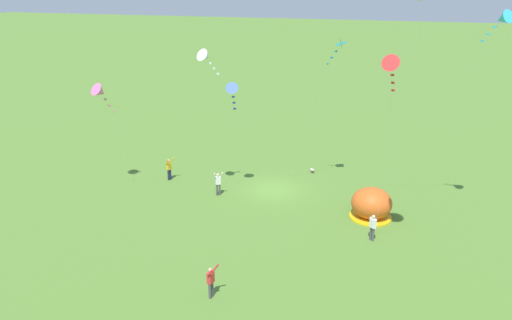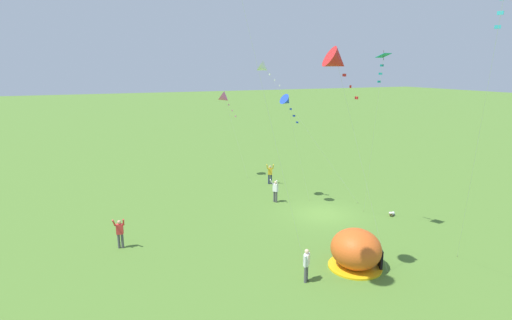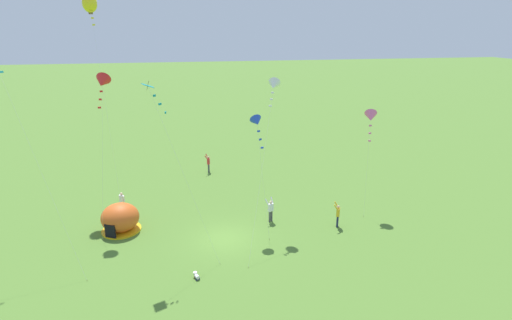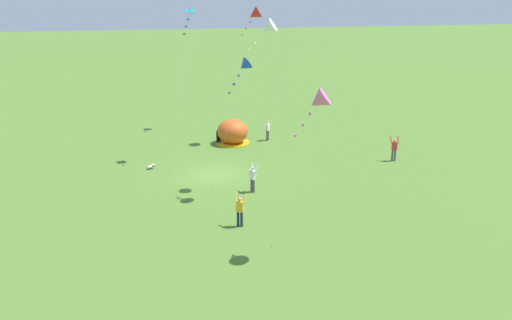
{
  "view_description": "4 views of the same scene",
  "coord_description": "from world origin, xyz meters",
  "px_view_note": "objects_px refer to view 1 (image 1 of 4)",
  "views": [
    {
      "loc": [
        -7.76,
        33.72,
        15.42
      ],
      "look_at": [
        0.24,
        4.17,
        3.91
      ],
      "focal_mm": 35.0,
      "sensor_mm": 36.0,
      "label": 1
    },
    {
      "loc": [
        -22.94,
        15.12,
        10.29
      ],
      "look_at": [
        2.53,
        4.13,
        3.84
      ],
      "focal_mm": 28.0,
      "sensor_mm": 36.0,
      "label": 2
    },
    {
      "loc": [
        -2.7,
        -24.85,
        14.22
      ],
      "look_at": [
        3.17,
        4.96,
        4.03
      ],
      "focal_mm": 28.0,
      "sensor_mm": 36.0,
      "label": 3
    },
    {
      "loc": [
        32.85,
        -4.47,
        12.2
      ],
      "look_at": [
        3.76,
        2.19,
        2.17
      ],
      "focal_mm": 35.0,
      "sensor_mm": 36.0,
      "label": 4
    }
  ],
  "objects_px": {
    "kite_blue": "(232,90)",
    "kite_teal": "(337,52)",
    "person_watching_sky": "(218,183)",
    "person_flying_kite": "(169,168)",
    "popup_tent": "(372,204)",
    "kite_pink": "(100,92)",
    "person_with_toddler": "(211,281)",
    "toddler_crawling": "(312,170)",
    "kite_cyan": "(503,19)",
    "person_center_field": "(373,226)",
    "kite_white": "(205,57)",
    "kite_red": "(392,66)"
  },
  "relations": [
    {
      "from": "kite_blue",
      "to": "kite_teal",
      "type": "xyz_separation_m",
      "value": [
        -6.68,
        -2.65,
        2.47
      ]
    },
    {
      "from": "kite_blue",
      "to": "kite_teal",
      "type": "distance_m",
      "value": 7.6
    },
    {
      "from": "person_watching_sky",
      "to": "person_flying_kite",
      "type": "relative_size",
      "value": 1.0
    },
    {
      "from": "popup_tent",
      "to": "kite_pink",
      "type": "bearing_deg",
      "value": 1.53
    },
    {
      "from": "kite_teal",
      "to": "person_watching_sky",
      "type": "bearing_deg",
      "value": 20.48
    },
    {
      "from": "person_watching_sky",
      "to": "person_with_toddler",
      "type": "xyz_separation_m",
      "value": [
        -3.75,
        11.85,
        0.0
      ]
    },
    {
      "from": "toddler_crawling",
      "to": "kite_blue",
      "type": "bearing_deg",
      "value": 51.08
    },
    {
      "from": "toddler_crawling",
      "to": "person_with_toddler",
      "type": "bearing_deg",
      "value": 82.99
    },
    {
      "from": "kite_blue",
      "to": "kite_cyan",
      "type": "height_order",
      "value": "kite_cyan"
    },
    {
      "from": "popup_tent",
      "to": "person_flying_kite",
      "type": "xyz_separation_m",
      "value": [
        15.77,
        -2.48,
        0.0
      ]
    },
    {
      "from": "toddler_crawling",
      "to": "kite_pink",
      "type": "height_order",
      "value": "kite_pink"
    },
    {
      "from": "popup_tent",
      "to": "kite_cyan",
      "type": "relative_size",
      "value": 0.21
    },
    {
      "from": "popup_tent",
      "to": "kite_cyan",
      "type": "height_order",
      "value": "kite_cyan"
    },
    {
      "from": "person_center_field",
      "to": "person_with_toddler",
      "type": "bearing_deg",
      "value": 46.8
    },
    {
      "from": "kite_white",
      "to": "kite_teal",
      "type": "distance_m",
      "value": 8.98
    },
    {
      "from": "kite_white",
      "to": "person_flying_kite",
      "type": "bearing_deg",
      "value": -31.08
    },
    {
      "from": "kite_blue",
      "to": "kite_cyan",
      "type": "relative_size",
      "value": 0.62
    },
    {
      "from": "person_with_toddler",
      "to": "kite_cyan",
      "type": "xyz_separation_m",
      "value": [
        -13.49,
        -11.52,
        12.01
      ]
    },
    {
      "from": "popup_tent",
      "to": "kite_red",
      "type": "distance_m",
      "value": 9.77
    },
    {
      "from": "toddler_crawling",
      "to": "person_with_toddler",
      "type": "relative_size",
      "value": 0.29
    },
    {
      "from": "person_center_field",
      "to": "kite_cyan",
      "type": "xyz_separation_m",
      "value": [
        -5.96,
        -3.49,
        12.04
      ]
    },
    {
      "from": "person_flying_kite",
      "to": "person_with_toddler",
      "type": "bearing_deg",
      "value": 121.84
    },
    {
      "from": "toddler_crawling",
      "to": "person_center_field",
      "type": "distance_m",
      "value": 11.43
    },
    {
      "from": "popup_tent",
      "to": "kite_teal",
      "type": "bearing_deg",
      "value": -48.24
    },
    {
      "from": "popup_tent",
      "to": "person_watching_sky",
      "type": "distance_m",
      "value": 11.09
    },
    {
      "from": "person_watching_sky",
      "to": "kite_pink",
      "type": "height_order",
      "value": "kite_pink"
    },
    {
      "from": "kite_red",
      "to": "person_center_field",
      "type": "bearing_deg",
      "value": 78.52
    },
    {
      "from": "popup_tent",
      "to": "kite_pink",
      "type": "xyz_separation_m",
      "value": [
        19.25,
        0.52,
        6.57
      ]
    },
    {
      "from": "kite_red",
      "to": "kite_cyan",
      "type": "height_order",
      "value": "kite_cyan"
    },
    {
      "from": "kite_pink",
      "to": "kite_teal",
      "type": "xyz_separation_m",
      "value": [
        -16.0,
        -4.15,
        2.84
      ]
    },
    {
      "from": "kite_teal",
      "to": "kite_cyan",
      "type": "height_order",
      "value": "kite_cyan"
    },
    {
      "from": "kite_pink",
      "to": "kite_teal",
      "type": "distance_m",
      "value": 16.77
    },
    {
      "from": "popup_tent",
      "to": "kite_pink",
      "type": "distance_m",
      "value": 20.34
    },
    {
      "from": "person_center_field",
      "to": "kite_cyan",
      "type": "relative_size",
      "value": 0.13
    },
    {
      "from": "toddler_crawling",
      "to": "person_with_toddler",
      "type": "distance_m",
      "value": 18.28
    },
    {
      "from": "person_with_toddler",
      "to": "person_center_field",
      "type": "bearing_deg",
      "value": -133.2
    },
    {
      "from": "person_flying_kite",
      "to": "person_center_field",
      "type": "relative_size",
      "value": 1.1
    },
    {
      "from": "kite_pink",
      "to": "popup_tent",
      "type": "bearing_deg",
      "value": -178.47
    },
    {
      "from": "person_center_field",
      "to": "kite_blue",
      "type": "xyz_separation_m",
      "value": [
        10.15,
        -4.1,
        6.97
      ]
    },
    {
      "from": "kite_red",
      "to": "kite_pink",
      "type": "xyz_separation_m",
      "value": [
        19.69,
        -1.5,
        -2.98
      ]
    },
    {
      "from": "kite_cyan",
      "to": "person_watching_sky",
      "type": "bearing_deg",
      "value": -1.11
    },
    {
      "from": "kite_cyan",
      "to": "person_flying_kite",
      "type": "bearing_deg",
      "value": -5.47
    },
    {
      "from": "kite_red",
      "to": "toddler_crawling",
      "type": "bearing_deg",
      "value": -58.42
    },
    {
      "from": "kite_cyan",
      "to": "person_center_field",
      "type": "bearing_deg",
      "value": 30.39
    },
    {
      "from": "toddler_crawling",
      "to": "kite_red",
      "type": "bearing_deg",
      "value": 121.58
    },
    {
      "from": "person_flying_kite",
      "to": "kite_teal",
      "type": "height_order",
      "value": "kite_teal"
    },
    {
      "from": "kite_pink",
      "to": "person_flying_kite",
      "type": "bearing_deg",
      "value": -139.28
    },
    {
      "from": "person_with_toddler",
      "to": "kite_pink",
      "type": "xyz_separation_m",
      "value": [
        11.94,
        -10.63,
        6.56
      ]
    },
    {
      "from": "person_center_field",
      "to": "kite_red",
      "type": "bearing_deg",
      "value": -101.48
    },
    {
      "from": "popup_tent",
      "to": "person_flying_kite",
      "type": "bearing_deg",
      "value": -8.93
    }
  ]
}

